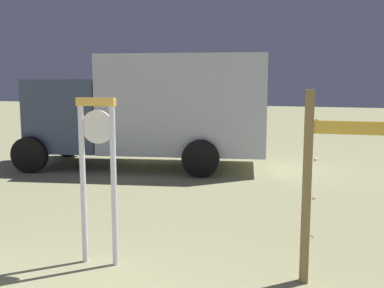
# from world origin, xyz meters

# --- Properties ---
(standing_clock) EXTENTS (0.50, 0.14, 2.07)m
(standing_clock) POSITION_xyz_m (-0.55, 2.42, 1.29)
(standing_clock) COLOR silver
(standing_clock) RESTS_ON ground_plane
(arrow_sign) EXTENTS (1.10, 0.27, 2.18)m
(arrow_sign) POSITION_xyz_m (2.28, 2.76, 1.42)
(arrow_sign) COLOR olive
(arrow_sign) RESTS_ON ground_plane
(box_truck_near) EXTENTS (6.72, 3.84, 2.93)m
(box_truck_near) POSITION_xyz_m (-2.55, 8.60, 1.59)
(box_truck_near) COLOR silver
(box_truck_near) RESTS_ON ground_plane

